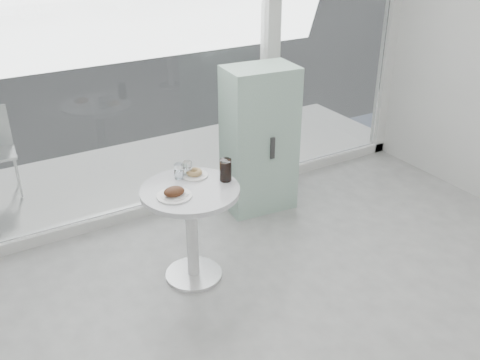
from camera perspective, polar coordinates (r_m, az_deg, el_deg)
storefront at (r=4.72m, az=-5.41°, el=16.47°), size 5.00×0.14×3.00m
main_table at (r=3.95m, az=-5.24°, el=-3.75°), size 0.72×0.72×0.77m
patio_deck at (r=5.92m, az=-8.72°, el=1.25°), size 5.60×1.60×0.05m
mint_cabinet at (r=4.89m, az=2.06°, el=4.30°), size 0.66×0.48×1.36m
plate_fritter at (r=3.74m, az=-6.99°, el=-1.38°), size 0.25×0.25×0.07m
plate_donut at (r=4.01m, az=-4.88°, el=0.68°), size 0.20×0.20×0.05m
water_tumbler_a at (r=3.98m, az=-6.54°, el=0.86°), size 0.07×0.07×0.12m
water_tumbler_b at (r=4.01m, az=-5.61°, el=1.12°), size 0.07×0.07×0.11m
cola_glass at (r=3.91m, az=-1.56°, el=1.03°), size 0.09×0.09×0.17m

